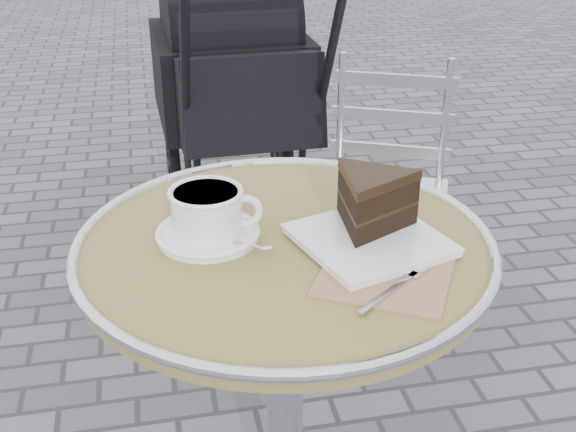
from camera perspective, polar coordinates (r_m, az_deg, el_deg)
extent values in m
cylinder|color=silver|center=(1.44, -0.25, -14.82)|extent=(0.07, 0.07, 0.67)
cylinder|color=tan|center=(1.23, -0.28, -2.65)|extent=(0.70, 0.70, 0.03)
torus|color=silver|center=(1.23, -0.28, -2.04)|extent=(0.72, 0.72, 0.02)
cylinder|color=white|center=(1.24, -6.33, -1.52)|extent=(0.17, 0.17, 0.01)
cylinder|color=white|center=(1.22, -6.44, 0.30)|extent=(0.13, 0.13, 0.08)
torus|color=white|center=(1.22, -3.40, 0.41)|extent=(0.06, 0.02, 0.06)
cylinder|color=beige|center=(1.20, -6.52, 1.77)|extent=(0.11, 0.11, 0.01)
cube|color=#A07257|center=(1.14, 7.73, -4.55)|extent=(0.27, 0.27, 0.00)
cube|color=white|center=(1.22, 6.46, -1.96)|extent=(0.27, 0.27, 0.01)
cylinder|color=silver|center=(2.09, 2.51, -5.48)|extent=(0.02, 0.02, 0.41)
cylinder|color=silver|center=(2.07, 10.95, -6.39)|extent=(0.02, 0.02, 0.41)
cylinder|color=silver|center=(2.35, 3.86, -1.54)|extent=(0.02, 0.02, 0.41)
cylinder|color=silver|center=(2.33, 11.32, -2.30)|extent=(0.02, 0.02, 0.41)
cube|color=silver|center=(2.10, 7.50, 1.15)|extent=(0.48, 0.48, 0.02)
cube|color=black|center=(2.64, -3.91, 9.46)|extent=(0.48, 0.75, 0.44)
cylinder|color=black|center=(2.49, -7.57, -2.75)|extent=(0.04, 0.20, 0.20)
cylinder|color=black|center=(2.56, 2.76, -1.59)|extent=(0.04, 0.20, 0.20)
cylinder|color=black|center=(3.05, -9.04, 4.19)|extent=(0.05, 0.31, 0.31)
cylinder|color=black|center=(3.11, -0.53, 5.00)|extent=(0.05, 0.31, 0.31)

